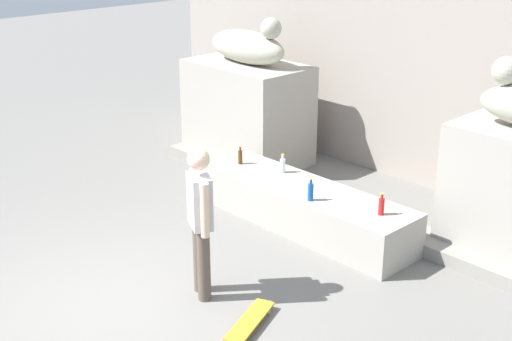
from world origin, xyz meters
name	(u,v)px	position (x,y,z in m)	size (l,w,h in m)	color
ground_plane	(103,314)	(0.00, 0.00, 0.00)	(40.00, 40.00, 0.00)	slate
pedestal_left	(247,112)	(-2.46, 4.30, 0.80)	(1.98, 1.21, 1.60)	#A39E93
statue_reclining_left	(249,46)	(-2.43, 4.30, 1.88)	(1.61, 0.60, 0.78)	#B2B19C
ledge_block	(305,207)	(0.00, 3.03, 0.28)	(3.13, 0.83, 0.56)	#A39E93
skater	(200,217)	(0.40, 0.99, 0.92)	(0.49, 0.34, 1.67)	brown
skateboard	(250,321)	(1.20, 0.94, 0.06)	(0.49, 0.82, 0.08)	gold
bottle_red	(381,206)	(1.19, 3.04, 0.67)	(0.07, 0.07, 0.27)	red
bottle_brown	(240,157)	(-1.20, 3.00, 0.67)	(0.06, 0.06, 0.26)	#593314
bottle_clear	(283,165)	(-0.56, 3.19, 0.67)	(0.07, 0.07, 0.26)	silver
bottle_blue	(311,191)	(0.34, 2.76, 0.68)	(0.07, 0.07, 0.29)	#194C99
stair_step	(336,207)	(0.00, 3.68, 0.08)	(6.91, 0.50, 0.17)	gray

